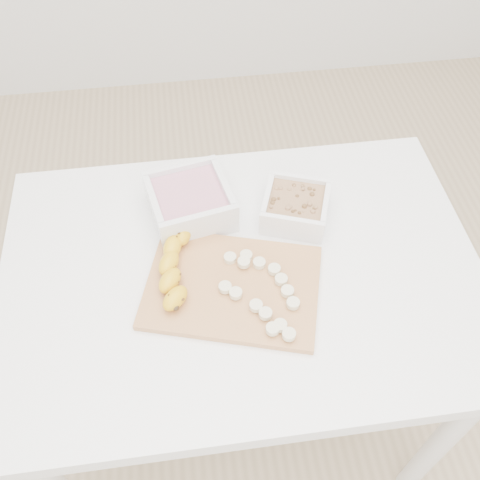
{
  "coord_description": "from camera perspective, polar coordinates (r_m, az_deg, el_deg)",
  "views": [
    {
      "loc": [
        -0.09,
        -0.63,
        1.66
      ],
      "look_at": [
        0.0,
        0.03,
        0.81
      ],
      "focal_mm": 40.0,
      "sensor_mm": 36.0,
      "label": 1
    }
  ],
  "objects": [
    {
      "name": "bowl_yogurt",
      "position": [
        1.18,
        -5.35,
        4.12
      ],
      "size": [
        0.2,
        0.2,
        0.08
      ],
      "color": "white",
      "rests_on": "table"
    },
    {
      "name": "banana_slices",
      "position": [
        1.05,
        2.38,
        -5.4
      ],
      "size": [
        0.15,
        0.22,
        0.02
      ],
      "color": "beige",
      "rests_on": "cutting_board"
    },
    {
      "name": "ground",
      "position": [
        1.78,
        0.14,
        -17.25
      ],
      "size": [
        3.5,
        3.5,
        0.0
      ],
      "primitive_type": "plane",
      "color": "#C6AD89",
      "rests_on": "ground"
    },
    {
      "name": "bowl_granola",
      "position": [
        1.18,
        5.94,
        3.57
      ],
      "size": [
        0.18,
        0.18,
        0.06
      ],
      "color": "white",
      "rests_on": "table"
    },
    {
      "name": "cutting_board",
      "position": [
        1.08,
        -0.82,
        -5.0
      ],
      "size": [
        0.4,
        0.33,
        0.01
      ],
      "primitive_type": "cube",
      "rotation": [
        0.0,
        0.0,
        -0.29
      ],
      "color": "#BF7E48",
      "rests_on": "table"
    },
    {
      "name": "banana",
      "position": [
        1.08,
        -6.92,
        -2.8
      ],
      "size": [
        0.13,
        0.22,
        0.04
      ],
      "primitive_type": null,
      "rotation": [
        0.0,
        0.0,
        -0.36
      ],
      "color": "gold",
      "rests_on": "cutting_board"
    },
    {
      "name": "table",
      "position": [
        1.19,
        0.19,
        -5.8
      ],
      "size": [
        1.0,
        0.7,
        0.75
      ],
      "color": "white",
      "rests_on": "ground"
    }
  ]
}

